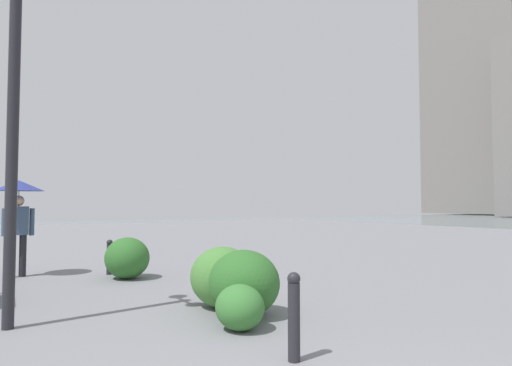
# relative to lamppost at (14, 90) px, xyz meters

# --- Properties ---
(building_highrise) EXTENTS (16.24, 10.95, 39.85)m
(building_highrise) POSITION_rel_lamppost_xyz_m (36.58, -70.30, 16.97)
(building_highrise) COLOR gray
(building_highrise) RESTS_ON ground
(lamppost) EXTENTS (0.98, 0.28, 4.52)m
(lamppost) POSITION_rel_lamppost_xyz_m (0.00, 0.00, 0.00)
(lamppost) COLOR #232328
(lamppost) RESTS_ON ground
(pedestrian) EXTENTS (1.00, 1.00, 2.03)m
(pedestrian) POSITION_rel_lamppost_xyz_m (4.40, -0.40, -1.36)
(pedestrian) COLOR black
(pedestrian) RESTS_ON ground
(bollard_near) EXTENTS (0.13, 0.13, 0.86)m
(bollard_near) POSITION_rel_lamppost_xyz_m (-2.76, -2.30, -2.51)
(bollard_near) COLOR #232328
(bollard_near) RESTS_ON ground
(bollard_mid) EXTENTS (0.13, 0.13, 0.76)m
(bollard_mid) POSITION_rel_lamppost_xyz_m (3.72, -2.13, -2.56)
(bollard_mid) COLOR #232328
(bollard_mid) RESTS_ON ground
(shrub_low) EXTENTS (0.65, 0.58, 0.55)m
(shrub_low) POSITION_rel_lamppost_xyz_m (-1.55, -2.38, -2.68)
(shrub_low) COLOR #387533
(shrub_low) RESTS_ON ground
(shrub_round) EXTENTS (1.06, 0.95, 0.90)m
(shrub_round) POSITION_rel_lamppost_xyz_m (-0.96, -2.79, -2.51)
(shrub_round) COLOR #2D6628
(shrub_round) RESTS_ON ground
(shrub_wide) EXTENTS (0.99, 0.89, 0.84)m
(shrub_wide) POSITION_rel_lamppost_xyz_m (2.97, -2.30, -2.54)
(shrub_wide) COLOR #2D6628
(shrub_wide) RESTS_ON ground
(shrub_tall) EXTENTS (1.05, 0.95, 0.89)m
(shrub_tall) POSITION_rel_lamppost_xyz_m (-0.35, -2.78, -2.51)
(shrub_tall) COLOR #477F38
(shrub_tall) RESTS_ON ground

